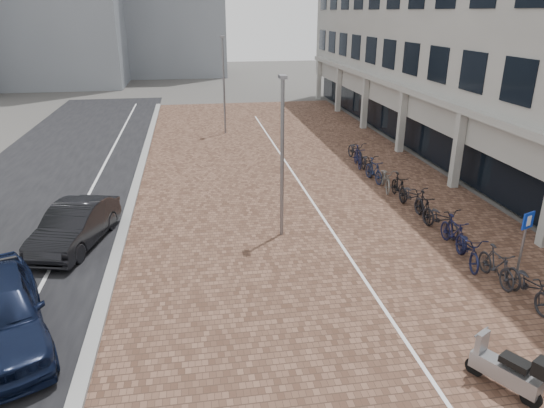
{
  "coord_description": "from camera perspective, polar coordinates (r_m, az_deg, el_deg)",
  "views": [
    {
      "loc": [
        -2.5,
        -9.17,
        7.31
      ],
      "look_at": [
        0.0,
        6.0,
        1.3
      ],
      "focal_mm": 32.67,
      "sensor_mm": 36.0,
      "label": 1
    }
  ],
  "objects": [
    {
      "name": "lamp_near",
      "position": [
        16.4,
        1.17,
        5.03
      ],
      "size": [
        0.12,
        0.12,
        5.41
      ],
      "primitive_type": "cylinder",
      "color": "gray",
      "rests_on": "ground"
    },
    {
      "name": "curb",
      "position": [
        22.53,
        -15.47,
        1.8
      ],
      "size": [
        0.35,
        42.0,
        0.14
      ],
      "primitive_type": "cube",
      "color": "gray",
      "rests_on": "ground"
    },
    {
      "name": "lane_line",
      "position": [
        22.84,
        -20.19,
        1.38
      ],
      "size": [
        0.12,
        44.0,
        0.0
      ],
      "primitive_type": "cube",
      "color": "white",
      "rests_on": "street_asphalt"
    },
    {
      "name": "parking_sign",
      "position": [
        15.33,
        27.07,
        -3.49
      ],
      "size": [
        0.45,
        0.22,
        2.24
      ],
      "rotation": [
        0.0,
        0.0,
        0.4
      ],
      "color": "slate",
      "rests_on": "ground"
    },
    {
      "name": "bike_row",
      "position": [
        20.17,
        15.61,
        0.85
      ],
      "size": [
        1.35,
        15.8,
        1.05
      ],
      "color": "black",
      "rests_on": "ground"
    },
    {
      "name": "car_dark",
      "position": [
        17.59,
        -21.77,
        -2.33
      ],
      "size": [
        2.51,
        4.51,
        1.41
      ],
      "primitive_type": "imported",
      "rotation": [
        0.0,
        0.0,
        -0.25
      ],
      "color": "black",
      "rests_on": "ground"
    },
    {
      "name": "ground",
      "position": [
        11.99,
        4.86,
        -16.3
      ],
      "size": [
        140.0,
        140.0,
        0.0
      ],
      "primitive_type": "plane",
      "color": "#474442",
      "rests_on": "ground"
    },
    {
      "name": "lamp_far",
      "position": [
        31.56,
        -5.57,
        13.3
      ],
      "size": [
        0.12,
        0.12,
        5.88
      ],
      "primitive_type": "cylinder",
      "color": "slate",
      "rests_on": "ground"
    },
    {
      "name": "scooter_front",
      "position": [
        11.56,
        25.36,
        -16.71
      ],
      "size": [
        1.27,
        1.7,
        1.14
      ],
      "primitive_type": null,
      "rotation": [
        0.0,
        0.0,
        0.51
      ],
      "color": "gray",
      "rests_on": "ground"
    },
    {
      "name": "parking_line",
      "position": [
        22.88,
        3.0,
        2.78
      ],
      "size": [
        0.1,
        30.0,
        0.0
      ],
      "primitive_type": "cube",
      "color": "white",
      "rests_on": "plaza_brick"
    },
    {
      "name": "plaza_brick",
      "position": [
        22.84,
        2.51,
        2.69
      ],
      "size": [
        14.5,
        42.0,
        0.04
      ],
      "primitive_type": "cube",
      "color": "brown",
      "rests_on": "ground"
    },
    {
      "name": "street_asphalt",
      "position": [
        23.32,
        -25.0,
        1.02
      ],
      "size": [
        8.0,
        50.0,
        0.03
      ],
      "primitive_type": "cube",
      "color": "black",
      "rests_on": "ground"
    }
  ]
}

